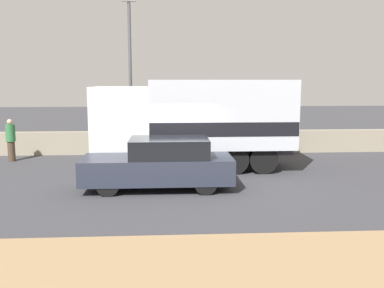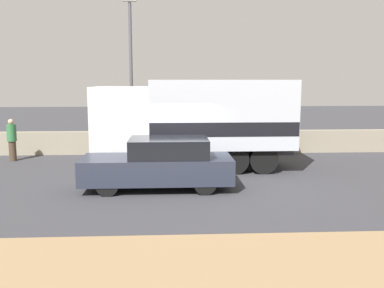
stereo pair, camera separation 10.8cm
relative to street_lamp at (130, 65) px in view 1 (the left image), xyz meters
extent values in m
plane|color=#38383D|center=(1.79, -5.39, -3.88)|extent=(80.00, 80.00, 0.00)
cube|color=gray|center=(1.79, 0.58, -3.38)|extent=(60.00, 0.35, 1.01)
cylinder|color=#4C4C51|center=(0.00, 0.00, -0.67)|extent=(0.14, 0.14, 6.43)
cube|color=silver|center=(-0.10, -2.82, -2.14)|extent=(2.03, 2.27, 2.58)
cube|color=black|center=(-1.10, -2.82, -1.63)|extent=(0.06, 1.93, 1.14)
cube|color=#2D2D33|center=(3.48, -2.82, -3.16)|extent=(5.14, 1.38, 0.25)
cube|color=silver|center=(3.48, -2.82, -1.82)|extent=(5.14, 2.51, 2.42)
cube|color=black|center=(3.48, -2.82, -2.28)|extent=(5.12, 2.53, 0.48)
cylinder|color=black|center=(-0.10, -3.78, -3.38)|extent=(1.00, 0.28, 1.00)
cylinder|color=black|center=(-0.10, -1.85, -3.38)|extent=(1.00, 0.28, 1.00)
cylinder|color=black|center=(4.90, -3.78, -3.38)|extent=(1.00, 0.28, 1.00)
cylinder|color=black|center=(4.90, -1.85, -3.38)|extent=(1.00, 0.28, 1.00)
cylinder|color=black|center=(3.87, -3.78, -3.38)|extent=(1.00, 0.28, 1.00)
cylinder|color=black|center=(3.87, -1.85, -3.38)|extent=(1.00, 0.28, 1.00)
cube|color=#282D3D|center=(1.22, -5.71, -3.27)|extent=(4.50, 1.73, 0.74)
cube|color=black|center=(1.58, -5.71, -2.62)|extent=(2.34, 1.59, 0.56)
cylinder|color=black|center=(-0.18, -6.45, -3.56)|extent=(0.65, 0.20, 0.65)
cylinder|color=black|center=(-0.18, -4.96, -3.56)|extent=(0.65, 0.20, 0.65)
cylinder|color=black|center=(2.61, -6.45, -3.56)|extent=(0.65, 0.20, 0.65)
cylinder|color=black|center=(2.61, -4.96, -3.56)|extent=(0.65, 0.20, 0.65)
cylinder|color=#473828|center=(-4.78, -0.86, -3.48)|extent=(0.29, 0.29, 0.81)
cylinder|color=#33723F|center=(-4.78, -0.86, -2.73)|extent=(0.37, 0.37, 0.68)
sphere|color=tan|center=(-4.78, -0.86, -2.28)|extent=(0.22, 0.22, 0.22)
camera|label=1|loc=(1.50, -18.36, -0.61)|focal=40.00mm
camera|label=2|loc=(1.60, -18.36, -0.61)|focal=40.00mm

